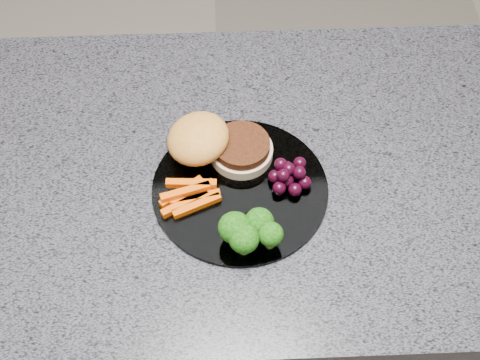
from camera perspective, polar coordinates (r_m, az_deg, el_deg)
name	(u,v)px	position (r m, az deg, el deg)	size (l,w,h in m)	color
island_cabinet	(222,301)	(1.42, -1.56, -10.29)	(1.20, 0.60, 0.86)	brown
countertop	(215,176)	(1.03, -2.13, 0.31)	(1.20, 0.60, 0.04)	#4D4C56
plate	(240,189)	(0.98, 0.00, -0.77)	(0.26, 0.26, 0.01)	white
burger	(214,144)	(1.00, -2.27, 3.07)	(0.17, 0.11, 0.05)	#CFB791
carrot_sticks	(189,195)	(0.97, -4.36, -1.27)	(0.09, 0.07, 0.02)	#E65303
broccoli	(249,231)	(0.91, 0.73, -4.34)	(0.09, 0.07, 0.05)	olive
grape_bunch	(290,175)	(0.98, 4.27, 0.40)	(0.06, 0.07, 0.03)	black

